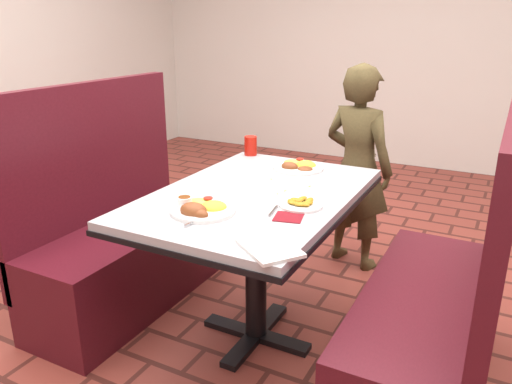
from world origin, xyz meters
TOP-DOWN VIEW (x-y plane):
  - dining_table at (0.00, 0.00)m, footprint 0.81×1.21m
  - booth_bench_left at (-0.80, 0.00)m, footprint 0.47×1.20m
  - booth_bench_right at (0.80, 0.00)m, footprint 0.47×1.20m
  - diner_person at (0.16, 1.01)m, footprint 0.52×0.41m
  - near_dinner_plate at (-0.08, -0.32)m, footprint 0.26×0.26m
  - far_dinner_plate at (0.02, 0.42)m, footprint 0.26×0.26m
  - plantain_plate at (0.24, -0.08)m, footprint 0.18×0.18m
  - maroon_napkin at (0.25, -0.21)m, footprint 0.13×0.13m
  - spoon_utensil at (0.17, -0.18)m, footprint 0.03×0.12m
  - red_tumbler at (-0.33, 0.56)m, footprint 0.07×0.07m
  - paper_napkin at (0.31, -0.50)m, footprint 0.26×0.25m
  - knife_utensil at (-0.03, -0.41)m, footprint 0.03×0.15m
  - fork_utensil at (-0.05, -0.33)m, footprint 0.01×0.13m
  - lettuce_shreds at (0.04, 0.06)m, footprint 0.28×0.32m

SIDE VIEW (x-z plane):
  - booth_bench_left at x=-0.80m, z-range -0.26..0.92m
  - booth_bench_right at x=0.80m, z-range -0.26..0.92m
  - diner_person at x=0.16m, z-range 0.00..1.24m
  - dining_table at x=0.00m, z-range 0.28..1.03m
  - lettuce_shreds at x=0.04m, z-range 0.75..0.75m
  - maroon_napkin at x=0.25m, z-range 0.75..0.75m
  - spoon_utensil at x=0.17m, z-range 0.75..0.76m
  - paper_napkin at x=0.31m, z-range 0.75..0.76m
  - knife_utensil at x=-0.03m, z-range 0.76..0.76m
  - fork_utensil at x=-0.05m, z-range 0.76..0.76m
  - plantain_plate at x=0.24m, z-range 0.75..0.77m
  - far_dinner_plate at x=0.02m, z-range 0.74..0.81m
  - near_dinner_plate at x=-0.08m, z-range 0.74..0.82m
  - red_tumbler at x=-0.33m, z-range 0.75..0.86m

